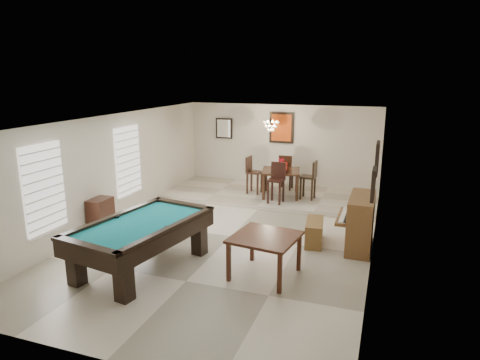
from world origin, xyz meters
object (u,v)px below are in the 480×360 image
Objects in this scene: dining_chair_south at (276,183)px; dining_chair_west at (255,175)px; apothecary_chest at (101,217)px; dining_chair_north at (286,172)px; flower_vase at (281,162)px; dining_chair_east at (308,180)px; square_table at (265,256)px; upright_piano at (354,222)px; piano_bench at (314,232)px; chandelier at (271,122)px; dining_table at (281,181)px; pool_table at (142,246)px.

dining_chair_west is (-0.83, 0.74, -0.01)m from dining_chair_south.
dining_chair_north is at bearing 56.88° from apothecary_chest.
flower_vase is 0.21× the size of dining_chair_south.
dining_chair_south reaches higher than dining_chair_east.
dining_chair_east is (-0.11, 4.67, 0.28)m from square_table.
upright_piano is 3.67m from flower_vase.
upright_piano is at bearing 11.96° from apothecary_chest.
piano_bench is 1.49× the size of chandelier.
dining_chair_west is (-3.06, 2.86, 0.10)m from upright_piano.
dining_chair_east is at bearing -87.66° from dining_chair_west.
chandelier is at bearing 131.84° from upright_piano.
dining_chair_west is at bearing -88.02° from dining_chair_east.
apothecary_chest is 0.79× the size of dining_chair_north.
dining_chair_north is (3.10, 4.75, 0.23)m from apothecary_chest.
dining_chair_south is 1.77m from chandelier.
upright_piano is 1.24× the size of dining_chair_east.
chandelier is at bearing -91.54° from dining_chair_east.
dining_chair_south reaches higher than dining_chair_west.
dining_chair_west is (-2.25, 2.92, 0.41)m from piano_bench.
apothecary_chest reaches higher than piano_bench.
dining_chair_west reaches higher than square_table.
apothecary_chest is at bearing 56.11° from dining_chair_north.
square_table is 1.22× the size of piano_bench.
piano_bench is 4.71m from apothecary_chest.
dining_chair_north is 0.98× the size of dining_chair_east.
flower_vase is 0.90m from dining_chair_east.
dining_chair_south reaches higher than apothecary_chest.
dining_chair_north is (-0.91, 5.47, 0.27)m from square_table.
dining_table is 0.73m from dining_chair_south.
chandelier is (-1.81, 2.98, 1.95)m from piano_bench.
upright_piano is at bearing 31.81° from dining_chair_east.
pool_table is 5.32m from dining_table.
dining_chair_west is 1.57m from dining_chair_east.
piano_bench is at bearing -52.76° from dining_chair_south.
flower_vase is (3.12, 3.98, 0.68)m from apothecary_chest.
chandelier reaches higher than apothecary_chest.
chandelier reaches higher than dining_chair_west.
square_table is at bearing -79.28° from flower_vase.
dining_table is 0.55m from flower_vase.
flower_vase is at bearing 97.83° from dining_chair_south.
piano_bench is 3.71m from dining_chair_west.
square_table is 4.83× the size of flower_vase.
dining_chair_west is (-0.79, 0.02, 0.10)m from dining_table.
dining_table is at bearing 116.76° from piano_bench.
flower_vase is (0.00, 0.00, 0.55)m from dining_table.
upright_piano is at bearing -51.41° from dining_table.
dining_chair_east is at bearing 134.40° from dining_chair_north.
dining_table is 4.65× the size of flower_vase.
apothecary_chest is at bearing -128.11° from flower_vase.
square_table is at bearing 5.25° from dining_chair_east.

